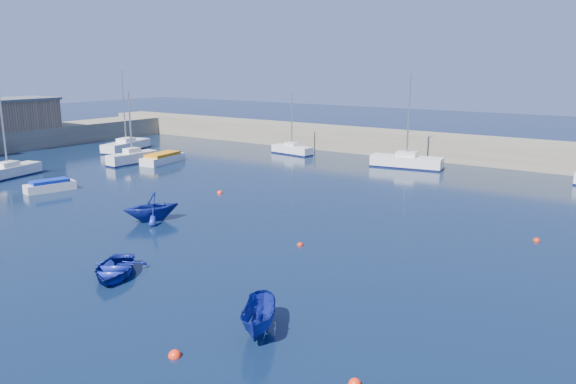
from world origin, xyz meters
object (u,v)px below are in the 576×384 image
Objects in this scene: dinghy_right at (259,318)px; dinghy_center at (114,269)px; sailboat_5 at (292,150)px; sailboat_6 at (406,161)px; sailboat_4 at (126,146)px; motorboat_2 at (163,158)px; dinghy_left at (151,207)px; sailboat_3 at (132,158)px; motorboat_1 at (50,186)px; brick_shed_a at (17,115)px; sailboat_2 at (8,171)px.

dinghy_center is at bearing 146.45° from dinghy_right.
sailboat_5 is 14.19m from sailboat_6.
sailboat_4 is 10.73m from motorboat_2.
dinghy_left is (26.08, -19.23, 0.35)m from sailboat_4.
motorboat_2 is (-7.64, -12.58, -0.03)m from sailboat_5.
sailboat_3 is 22.80m from dinghy_left.
dinghy_right reaches higher than motorboat_1.
sailboat_6 is at bearing 105.20° from dinghy_left.
sailboat_5 reaches higher than dinghy_left.
dinghy_center is (19.68, -9.10, -0.05)m from motorboat_1.
sailboat_3 is 40.41m from dinghy_right.
dinghy_right is at bearing -173.85° from sailboat_6.
brick_shed_a is at bearing 177.52° from motorboat_2.
motorboat_1 is 14.61m from motorboat_2.
dinghy_center is at bearing -32.53° from sailboat_2.
sailboat_2 reaches higher than motorboat_2.
motorboat_2 is at bearing 43.71° from sailboat_3.
motorboat_2 is 1.69× the size of dinghy_right.
sailboat_6 is 32.88m from motorboat_1.
dinghy_right is (9.69, -36.25, -0.01)m from sailboat_6.
sailboat_2 is at bearing 123.99° from sailboat_6.
brick_shed_a is 27.60m from motorboat_1.
dinghy_left is at bearing 121.68° from dinghy_right.
sailboat_6 is 28.42m from dinghy_left.
brick_shed_a reaches higher than motorboat_2.
dinghy_left is (-5.88, -27.80, 0.31)m from sailboat_6.
motorboat_1 is (12.54, -17.96, -0.15)m from sailboat_4.
sailboat_2 is 2.30× the size of dinghy_left.
brick_shed_a is 2.23× the size of dinghy_left.
motorboat_2 is 32.26m from dinghy_center.
sailboat_4 is 21.91m from motorboat_1.
sailboat_3 is at bearing 117.06° from dinghy_right.
sailboat_4 is at bearing 27.18° from brick_shed_a.
sailboat_3 is 1.34× the size of motorboat_2.
brick_shed_a is 58.04m from dinghy_right.
dinghy_center is at bearing -55.14° from sailboat_4.
brick_shed_a is 1.08× the size of sailboat_3.
sailboat_5 is at bearing 75.48° from dinghy_center.
sailboat_4 is 32.40m from dinghy_left.
dinghy_right is at bearing -40.07° from dinghy_center.
sailboat_2 is 29.61m from dinghy_center.
dinghy_right is (9.42, -0.61, 0.24)m from dinghy_center.
brick_shed_a is at bearing 134.65° from sailboat_2.
sailboat_2 is 38.76m from dinghy_right.
dinghy_center is at bearing -150.45° from sailboat_5.
motorboat_1 is at bearing 135.00° from sailboat_6.
motorboat_2 is (-21.83, -12.13, -0.13)m from sailboat_6.
sailboat_2 is 2.04× the size of motorboat_1.
sailboat_4 reaches higher than motorboat_1.
sailboat_3 reaches higher than dinghy_left.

